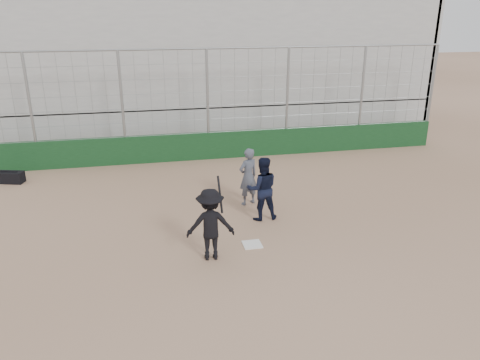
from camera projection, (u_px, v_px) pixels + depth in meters
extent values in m
plane|color=#825D46|center=(252.00, 245.00, 11.17)|extent=(90.00, 90.00, 0.00)
cube|color=white|center=(252.00, 244.00, 11.17)|extent=(0.44, 0.44, 0.02)
cube|color=#113518|center=(209.00, 146.00, 17.42)|extent=(18.00, 0.25, 1.00)
cylinder|color=gray|center=(208.00, 106.00, 16.90)|extent=(0.10, 0.10, 4.00)
cylinder|color=gray|center=(431.00, 96.00, 18.66)|extent=(0.10, 0.10, 4.00)
cylinder|color=gray|center=(206.00, 48.00, 16.21)|extent=(18.00, 0.07, 0.07)
cube|color=#A0A0A0|center=(193.00, 111.00, 21.86)|extent=(20.00, 6.70, 1.60)
cube|color=#A0A0A0|center=(191.00, 47.00, 20.85)|extent=(20.00, 6.70, 4.20)
cube|color=#A0A0A0|center=(393.00, 60.00, 23.09)|extent=(0.25, 6.70, 6.10)
imported|color=black|center=(210.00, 224.00, 10.32)|extent=(1.12, 0.70, 1.66)
cylinder|color=black|center=(220.00, 194.00, 10.29)|extent=(0.07, 0.57, 0.71)
imported|color=black|center=(262.00, 200.00, 12.33)|extent=(0.85, 0.67, 1.14)
sphere|color=maroon|center=(262.00, 183.00, 12.17)|extent=(0.28, 0.28, 0.28)
imported|color=#474C5A|center=(248.00, 179.00, 13.26)|extent=(0.72, 0.61, 1.50)
cube|color=black|center=(10.00, 177.00, 15.09)|extent=(0.93, 0.60, 0.37)
cylinder|color=black|center=(9.00, 171.00, 15.02)|extent=(0.55, 0.20, 0.04)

